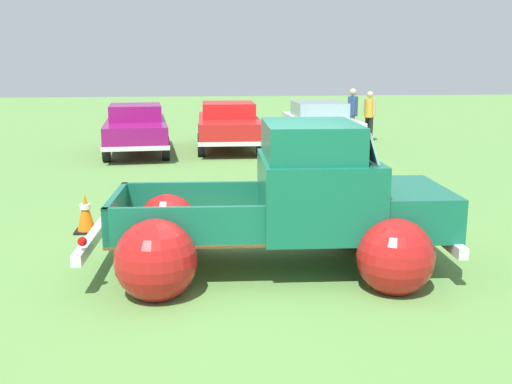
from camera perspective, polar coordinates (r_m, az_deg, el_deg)
The scene contains 9 objects.
ground_plane at distance 7.98m, azimuth 1.03°, elevation -7.21°, with size 80.00×80.00×0.00m, color #609347.
vintage_pickup_truck at distance 7.80m, azimuth 3.90°, elevation -1.89°, with size 4.71×2.93×1.96m.
show_car_0 at distance 18.10m, azimuth -11.38°, elevation 6.11°, with size 2.12×4.61×1.43m.
show_car_1 at distance 18.67m, azimuth -2.64°, elevation 6.53°, with size 1.97×4.50×1.43m.
show_car_2 at distance 18.99m, azimuth 6.09°, elevation 6.56°, with size 1.86×4.38×1.43m.
spectator_0 at distance 20.78m, azimuth 10.78°, elevation 7.42°, with size 0.46×0.51×1.69m.
spectator_1 at distance 20.58m, azimuth 9.20°, elevation 7.61°, with size 0.39×0.54×1.79m.
lane_cone_0 at distance 10.12m, azimuth 7.74°, elevation -1.27°, with size 0.36×0.36×0.63m.
lane_cone_1 at distance 9.89m, azimuth -15.95°, elevation -1.95°, with size 0.36×0.36×0.63m.
Camera 1 is at (-0.94, -7.46, 2.67)m, focal length 41.92 mm.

